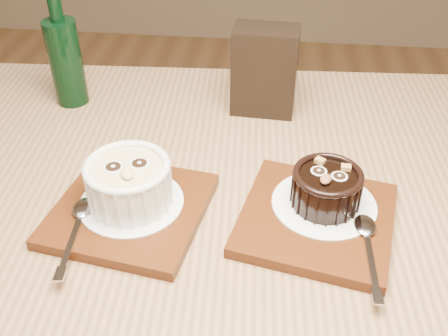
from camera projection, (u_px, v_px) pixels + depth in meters
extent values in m
cube|color=brown|center=(222.00, 225.00, 0.67)|extent=(1.24, 0.86, 0.04)
cube|color=#4E230D|center=(130.00, 210.00, 0.66)|extent=(0.21, 0.21, 0.01)
cylinder|color=white|center=(132.00, 202.00, 0.65)|extent=(0.13, 0.13, 0.00)
cylinder|color=white|center=(129.00, 185.00, 0.64)|extent=(0.10, 0.10, 0.05)
cylinder|color=#D1BA7F|center=(127.00, 169.00, 0.62)|extent=(0.09, 0.09, 0.00)
torus|color=white|center=(127.00, 167.00, 0.62)|extent=(0.10, 0.10, 0.01)
cylinder|color=black|center=(113.00, 166.00, 0.62)|extent=(0.02, 0.02, 0.00)
cylinder|color=black|center=(139.00, 163.00, 0.63)|extent=(0.02, 0.02, 0.00)
ellipsoid|color=#D5B77D|center=(127.00, 173.00, 0.61)|extent=(0.02, 0.03, 0.01)
cube|color=#4E230D|center=(316.00, 219.00, 0.64)|extent=(0.21, 0.21, 0.01)
cylinder|color=white|center=(324.00, 204.00, 0.65)|extent=(0.13, 0.13, 0.00)
cylinder|color=black|center=(326.00, 190.00, 0.64)|extent=(0.08, 0.08, 0.04)
cylinder|color=black|center=(328.00, 177.00, 0.63)|extent=(0.07, 0.07, 0.00)
torus|color=black|center=(328.00, 175.00, 0.62)|extent=(0.09, 0.09, 0.01)
cylinder|color=black|center=(319.00, 171.00, 0.63)|extent=(0.02, 0.02, 0.00)
cylinder|color=black|center=(340.00, 176.00, 0.62)|extent=(0.02, 0.02, 0.00)
ellipsoid|color=brown|center=(326.00, 179.00, 0.61)|extent=(0.02, 0.02, 0.01)
cube|color=#9A6432|center=(320.00, 161.00, 0.64)|extent=(0.01, 0.01, 0.01)
cube|color=#9A6432|center=(346.00, 168.00, 0.63)|extent=(0.01, 0.01, 0.01)
cube|color=black|center=(265.00, 71.00, 0.82)|extent=(0.10, 0.07, 0.14)
cylinder|color=black|center=(66.00, 63.00, 0.84)|extent=(0.05, 0.05, 0.14)
cylinder|color=black|center=(55.00, 6.00, 0.79)|extent=(0.02, 0.02, 0.05)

